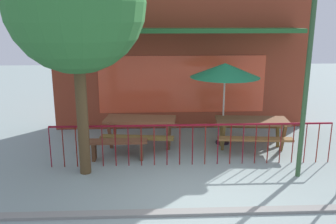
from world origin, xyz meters
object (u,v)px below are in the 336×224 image
(picnic_table_right, at_px, (252,126))
(street_tree, at_px, (75,4))
(patio_bench, at_px, (118,145))
(street_lamp, at_px, (310,53))
(picnic_table_left, at_px, (140,124))
(patio_umbrella, at_px, (225,71))

(picnic_table_right, bearing_deg, street_tree, -161.55)
(patio_bench, bearing_deg, picnic_table_right, 9.98)
(street_tree, bearing_deg, street_lamp, -4.84)
(picnic_table_left, relative_size, picnic_table_right, 1.02)
(street_tree, bearing_deg, patio_umbrella, 27.68)
(picnic_table_right, bearing_deg, street_lamp, -71.93)
(picnic_table_right, distance_m, patio_bench, 3.41)
(street_tree, xyz_separation_m, street_lamp, (4.55, -0.39, -0.93))
(patio_bench, bearing_deg, street_tree, -130.77)
(picnic_table_right, bearing_deg, patio_umbrella, 147.26)
(street_lamp, bearing_deg, street_tree, 175.16)
(picnic_table_left, height_order, street_lamp, street_lamp)
(patio_umbrella, relative_size, street_lamp, 0.54)
(patio_umbrella, height_order, street_lamp, street_lamp)
(picnic_table_right, bearing_deg, picnic_table_left, 174.87)
(picnic_table_left, bearing_deg, patio_umbrella, 4.32)
(picnic_table_right, height_order, street_tree, street_tree)
(picnic_table_right, relative_size, patio_bench, 1.37)
(picnic_table_right, relative_size, street_lamp, 0.48)
(patio_umbrella, relative_size, street_tree, 0.44)
(picnic_table_left, relative_size, street_lamp, 0.49)
(patio_umbrella, relative_size, patio_bench, 1.54)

